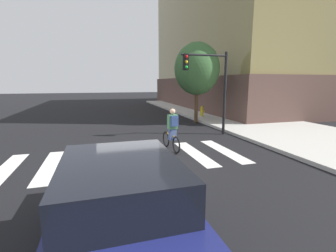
{
  "coord_description": "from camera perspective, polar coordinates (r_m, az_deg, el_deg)",
  "views": [
    {
      "loc": [
        -1.17,
        -8.23,
        2.68
      ],
      "look_at": [
        1.43,
        0.51,
        1.03
      ],
      "focal_mm": 25.63,
      "sensor_mm": 36.0,
      "label": 1
    }
  ],
  "objects": [
    {
      "name": "manhole_cover",
      "position": [
        5.61,
        -9.07,
        -18.41
      ],
      "size": [
        0.64,
        0.64,
        0.01
      ],
      "primitive_type": "cylinder",
      "color": "#473D1E",
      "rests_on": "ground"
    },
    {
      "name": "sedan_near",
      "position": [
        3.93,
        -11.1,
        -18.22
      ],
      "size": [
        2.17,
        4.6,
        1.59
      ],
      "color": "navy",
      "rests_on": "ground"
    },
    {
      "name": "fire_hydrant",
      "position": [
        18.59,
        8.06,
        3.53
      ],
      "size": [
        0.33,
        0.22,
        0.78
      ],
      "color": "gold",
      "rests_on": "sidewalk"
    },
    {
      "name": "ground_plane",
      "position": [
        8.74,
        -8.13,
        -7.72
      ],
      "size": [
        120.0,
        120.0,
        0.0
      ],
      "primitive_type": "plane",
      "color": "black"
    },
    {
      "name": "traffic_light_near",
      "position": [
        12.33,
        10.09,
        10.95
      ],
      "size": [
        2.47,
        0.28,
        4.2
      ],
      "color": "black",
      "rests_on": "ground"
    },
    {
      "name": "corner_building",
      "position": [
        30.72,
        22.45,
        18.48
      ],
      "size": [
        19.85,
        22.67,
        15.02
      ],
      "color": "brown",
      "rests_on": "ground"
    },
    {
      "name": "cyclist",
      "position": [
        9.46,
        0.99,
        -0.94
      ],
      "size": [
        0.38,
        1.71,
        1.69
      ],
      "color": "black",
      "rests_on": "ground"
    },
    {
      "name": "street_tree_near",
      "position": [
        16.35,
        6.89,
        13.32
      ],
      "size": [
        2.98,
        2.98,
        5.3
      ],
      "color": "#4C3823",
      "rests_on": "ground"
    },
    {
      "name": "sidewalk",
      "position": [
        13.15,
        33.06,
        -2.86
      ],
      "size": [
        6.5,
        50.0,
        0.15
      ],
      "primitive_type": "cube",
      "color": "#B2AFA8",
      "rests_on": "ground"
    },
    {
      "name": "crosswalk_stripes",
      "position": [
        8.71,
        -9.41,
        -7.77
      ],
      "size": [
        8.17,
        3.35,
        0.01
      ],
      "color": "silver",
      "rests_on": "ground"
    }
  ]
}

